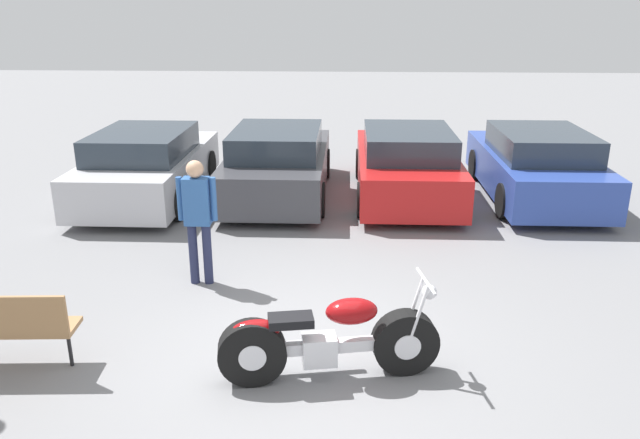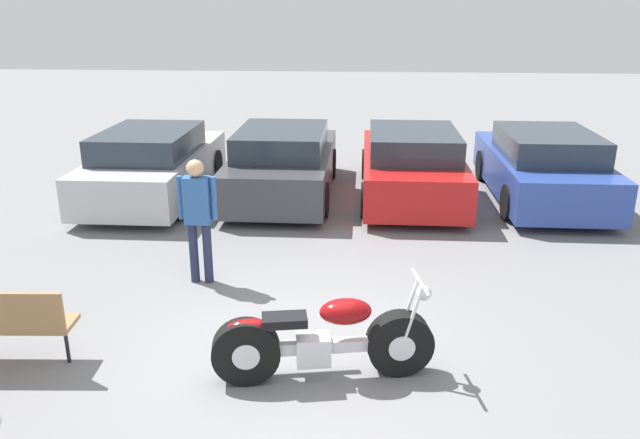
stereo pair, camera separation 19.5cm
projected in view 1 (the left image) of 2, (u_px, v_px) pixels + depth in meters
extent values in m
plane|color=slate|center=(303.00, 356.00, 6.70)|extent=(60.00, 60.00, 0.00)
cylinder|color=black|center=(405.00, 342.00, 6.31)|extent=(0.70, 0.32, 0.68)
cylinder|color=silver|center=(405.00, 342.00, 6.31)|extent=(0.31, 0.26, 0.27)
cylinder|color=black|center=(252.00, 353.00, 6.12)|extent=(0.70, 0.32, 0.68)
cylinder|color=silver|center=(252.00, 353.00, 6.12)|extent=(0.31, 0.26, 0.27)
cube|color=silver|center=(330.00, 346.00, 6.21)|extent=(1.18, 0.31, 0.12)
cube|color=silver|center=(319.00, 350.00, 6.21)|extent=(0.38, 0.30, 0.30)
ellipsoid|color=maroon|center=(352.00, 311.00, 6.12)|extent=(0.56, 0.39, 0.26)
cube|color=black|center=(291.00, 320.00, 6.06)|extent=(0.48, 0.31, 0.09)
ellipsoid|color=maroon|center=(256.00, 330.00, 6.05)|extent=(0.51, 0.28, 0.20)
cylinder|color=silver|center=(418.00, 316.00, 6.13)|extent=(0.22, 0.07, 0.68)
cylinder|color=silver|center=(413.00, 308.00, 6.30)|extent=(0.22, 0.07, 0.68)
cylinder|color=silver|center=(426.00, 281.00, 6.12)|extent=(0.14, 0.62, 0.03)
sphere|color=silver|center=(429.00, 292.00, 6.16)|extent=(0.15, 0.15, 0.15)
cylinder|color=silver|center=(297.00, 353.00, 6.35)|extent=(1.18, 0.29, 0.08)
cube|color=#BCBCC1|center=(149.00, 171.00, 12.06)|extent=(1.83, 4.29, 0.74)
cube|color=#28333D|center=(142.00, 143.00, 11.62)|extent=(1.61, 2.23, 0.47)
cylinder|color=black|center=(130.00, 165.00, 13.42)|extent=(0.20, 0.63, 0.63)
cylinder|color=black|center=(209.00, 165.00, 13.35)|extent=(0.20, 0.63, 0.63)
cylinder|color=black|center=(79.00, 201.00, 10.91)|extent=(0.20, 0.63, 0.63)
cylinder|color=black|center=(176.00, 203.00, 10.84)|extent=(0.20, 0.63, 0.63)
cube|color=#3D3D42|center=(279.00, 169.00, 12.23)|extent=(1.83, 4.29, 0.74)
cube|color=#28333D|center=(277.00, 141.00, 11.79)|extent=(1.61, 2.23, 0.47)
cylinder|color=black|center=(247.00, 163.00, 13.59)|extent=(0.20, 0.63, 0.63)
cylinder|color=black|center=(325.00, 163.00, 13.52)|extent=(0.20, 0.63, 0.63)
cylinder|color=black|center=(223.00, 198.00, 11.08)|extent=(0.20, 0.63, 0.63)
cylinder|color=black|center=(319.00, 200.00, 11.00)|extent=(0.20, 0.63, 0.63)
cube|color=red|center=(406.00, 170.00, 12.15)|extent=(1.83, 4.29, 0.74)
cube|color=#28333D|center=(408.00, 142.00, 11.71)|extent=(1.61, 2.23, 0.47)
cylinder|color=black|center=(360.00, 163.00, 13.51)|extent=(0.20, 0.63, 0.63)
cylinder|color=black|center=(440.00, 164.00, 13.44)|extent=(0.20, 0.63, 0.63)
cylinder|color=black|center=(363.00, 200.00, 11.00)|extent=(0.20, 0.63, 0.63)
cylinder|color=black|center=(460.00, 201.00, 10.93)|extent=(0.20, 0.63, 0.63)
cube|color=#2D479E|center=(534.00, 171.00, 12.09)|extent=(1.83, 4.29, 0.74)
cube|color=#28333D|center=(542.00, 143.00, 11.64)|extent=(1.61, 2.23, 0.47)
cylinder|color=black|center=(476.00, 164.00, 13.45)|extent=(0.20, 0.63, 0.63)
cylinder|color=black|center=(556.00, 165.00, 13.37)|extent=(0.20, 0.63, 0.63)
cylinder|color=black|center=(504.00, 201.00, 10.93)|extent=(0.20, 0.63, 0.63)
cylinder|color=black|center=(604.00, 202.00, 10.86)|extent=(0.20, 0.63, 0.63)
cube|color=#997047|center=(5.00, 328.00, 6.37)|extent=(1.48, 0.49, 0.05)
cylinder|color=black|center=(70.00, 346.00, 6.45)|extent=(0.04, 0.04, 0.45)
cylinder|color=#232847|center=(193.00, 254.00, 8.34)|extent=(0.12, 0.12, 0.84)
cylinder|color=#232847|center=(208.00, 254.00, 8.33)|extent=(0.12, 0.12, 0.84)
cube|color=#2D5999|center=(197.00, 201.00, 8.09)|extent=(0.34, 0.20, 0.63)
cylinder|color=#2D5999|center=(180.00, 199.00, 8.09)|extent=(0.08, 0.08, 0.58)
cylinder|color=#2D5999|center=(214.00, 199.00, 8.07)|extent=(0.08, 0.08, 0.58)
sphere|color=tan|center=(195.00, 169.00, 7.95)|extent=(0.23, 0.23, 0.23)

